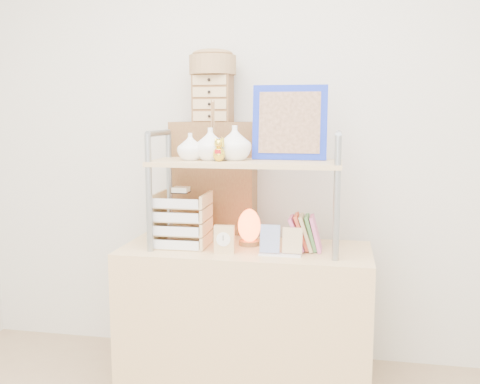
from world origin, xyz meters
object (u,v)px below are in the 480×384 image
object	(u,v)px
salt_lamp	(249,227)
cabinet	(215,243)
letter_tray	(182,223)
desk	(245,322)

from	to	relation	value
salt_lamp	cabinet	bearing A→B (deg)	128.65
cabinet	letter_tray	distance (m)	0.45
desk	letter_tray	world-z (taller)	letter_tray
cabinet	salt_lamp	xyz separation A→B (m)	(0.25, -0.31, 0.17)
desk	cabinet	world-z (taller)	cabinet
cabinet	letter_tray	world-z (taller)	cabinet
letter_tray	salt_lamp	distance (m)	0.33
cabinet	desk	bearing A→B (deg)	-59.00
letter_tray	cabinet	bearing A→B (deg)	80.04
desk	salt_lamp	world-z (taller)	salt_lamp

